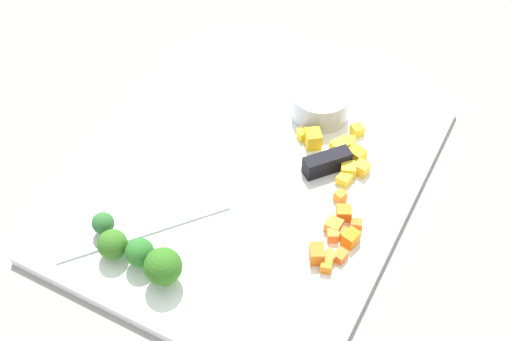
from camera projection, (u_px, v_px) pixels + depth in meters
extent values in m
plane|color=gray|center=(256.00, 183.00, 0.79)|extent=(4.00, 4.00, 0.00)
cube|color=white|center=(256.00, 180.00, 0.79)|extent=(0.45, 0.35, 0.01)
cylinder|color=#B0B5C2|center=(320.00, 105.00, 0.84)|extent=(0.07, 0.07, 0.03)
cube|color=silver|center=(143.00, 227.00, 0.73)|extent=(0.17, 0.14, 0.00)
cube|color=black|center=(327.00, 163.00, 0.78)|extent=(0.06, 0.05, 0.02)
cube|color=orange|center=(340.00, 197.00, 0.75)|extent=(0.02, 0.01, 0.01)
cube|color=orange|center=(356.00, 224.00, 0.73)|extent=(0.01, 0.02, 0.01)
cube|color=orange|center=(340.00, 256.00, 0.70)|extent=(0.02, 0.01, 0.01)
cube|color=orange|center=(333.00, 236.00, 0.72)|extent=(0.02, 0.02, 0.01)
cube|color=orange|center=(329.00, 257.00, 0.70)|extent=(0.02, 0.02, 0.01)
cube|color=orange|center=(344.00, 213.00, 0.74)|extent=(0.02, 0.02, 0.01)
cube|color=orange|center=(326.00, 267.00, 0.69)|extent=(0.01, 0.01, 0.01)
cube|color=orange|center=(342.00, 232.00, 0.72)|extent=(0.01, 0.01, 0.01)
cube|color=orange|center=(334.00, 226.00, 0.73)|extent=(0.02, 0.02, 0.01)
cube|color=orange|center=(317.00, 254.00, 0.70)|extent=(0.02, 0.02, 0.02)
cube|color=orange|center=(351.00, 238.00, 0.71)|extent=(0.02, 0.02, 0.02)
cube|color=yellow|center=(328.00, 160.00, 0.79)|extent=(0.02, 0.02, 0.02)
cube|color=yellow|center=(303.00, 134.00, 0.82)|extent=(0.02, 0.02, 0.01)
cube|color=yellow|center=(357.00, 130.00, 0.83)|extent=(0.02, 0.02, 0.01)
cube|color=yellow|center=(357.00, 154.00, 0.80)|extent=(0.02, 0.02, 0.01)
cube|color=yellow|center=(362.00, 168.00, 0.78)|extent=(0.02, 0.02, 0.01)
cube|color=yellow|center=(344.00, 179.00, 0.77)|extent=(0.02, 0.02, 0.01)
cube|color=yellow|center=(339.00, 148.00, 0.80)|extent=(0.02, 0.02, 0.02)
cube|color=yellow|center=(313.00, 139.00, 0.81)|extent=(0.03, 0.03, 0.02)
cube|color=yellow|center=(348.00, 170.00, 0.78)|extent=(0.02, 0.02, 0.01)
cube|color=yellow|center=(348.00, 143.00, 0.81)|extent=(0.02, 0.02, 0.01)
cylinder|color=#85BF5A|center=(105.00, 231.00, 0.72)|extent=(0.01, 0.01, 0.01)
sphere|color=#2F6C31|center=(103.00, 223.00, 0.71)|extent=(0.02, 0.02, 0.02)
cylinder|color=#89C161|center=(141.00, 260.00, 0.70)|extent=(0.01, 0.01, 0.01)
sphere|color=#2D722A|center=(140.00, 252.00, 0.69)|extent=(0.03, 0.03, 0.03)
cylinder|color=#83AE6C|center=(115.00, 252.00, 0.70)|extent=(0.01, 0.01, 0.01)
sphere|color=#377221|center=(112.00, 244.00, 0.69)|extent=(0.03, 0.03, 0.03)
cylinder|color=#84C35E|center=(165.00, 277.00, 0.68)|extent=(0.01, 0.01, 0.02)
sphere|color=#32731F|center=(163.00, 266.00, 0.67)|extent=(0.04, 0.04, 0.04)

